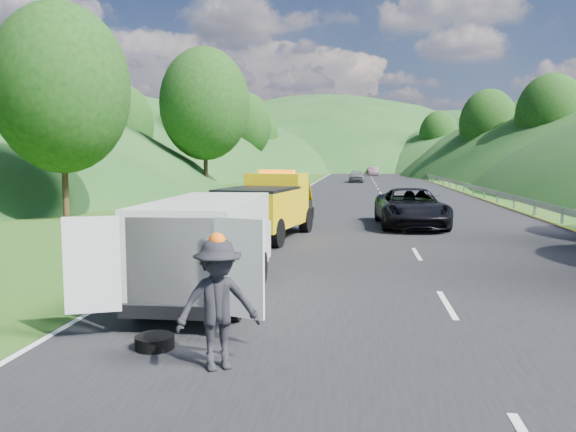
# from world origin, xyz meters

# --- Properties ---
(ground) EXTENTS (320.00, 320.00, 0.00)m
(ground) POSITION_xyz_m (0.00, 0.00, 0.00)
(ground) COLOR #38661E
(ground) RESTS_ON ground
(road_surface) EXTENTS (14.00, 200.00, 0.02)m
(road_surface) POSITION_xyz_m (3.00, 40.00, 0.01)
(road_surface) COLOR black
(road_surface) RESTS_ON ground
(guardrail) EXTENTS (0.06, 140.00, 1.52)m
(guardrail) POSITION_xyz_m (10.30, 52.50, 0.00)
(guardrail) COLOR gray
(guardrail) RESTS_ON ground
(tree_line_left) EXTENTS (14.00, 140.00, 14.00)m
(tree_line_left) POSITION_xyz_m (-19.00, 60.00, 0.00)
(tree_line_left) COLOR #295318
(tree_line_left) RESTS_ON ground
(tree_line_right) EXTENTS (14.00, 140.00, 14.00)m
(tree_line_right) POSITION_xyz_m (23.00, 60.00, 0.00)
(tree_line_right) COLOR #295318
(tree_line_right) RESTS_ON ground
(hills_backdrop) EXTENTS (201.00, 288.60, 44.00)m
(hills_backdrop) POSITION_xyz_m (6.50, 134.70, 0.00)
(hills_backdrop) COLOR #2D5B23
(hills_backdrop) RESTS_ON ground
(tow_truck) EXTENTS (3.00, 6.10, 2.51)m
(tow_truck) POSITION_xyz_m (-2.11, 6.88, 1.23)
(tow_truck) COLOR black
(tow_truck) RESTS_ON ground
(white_van) EXTENTS (3.27, 6.00, 2.12)m
(white_van) POSITION_xyz_m (-1.93, -1.97, 1.20)
(white_van) COLOR black
(white_van) RESTS_ON ground
(woman) EXTENTS (0.66, 0.70, 1.56)m
(woman) POSITION_xyz_m (-3.70, -0.20, 0.00)
(woman) COLOR white
(woman) RESTS_ON ground
(child) EXTENTS (0.59, 0.56, 0.97)m
(child) POSITION_xyz_m (-2.24, -0.98, 0.00)
(child) COLOR #D4CC71
(child) RESTS_ON ground
(worker) EXTENTS (1.38, 1.17, 1.85)m
(worker) POSITION_xyz_m (-0.73, -5.95, 0.00)
(worker) COLOR black
(worker) RESTS_ON ground
(suitcase) EXTENTS (0.38, 0.28, 0.55)m
(suitcase) POSITION_xyz_m (-5.23, -0.36, 0.28)
(suitcase) COLOR #655F4C
(suitcase) RESTS_ON ground
(spare_tire) EXTENTS (0.61, 0.61, 0.20)m
(spare_tire) POSITION_xyz_m (-1.94, -5.24, 0.00)
(spare_tire) COLOR black
(spare_tire) RESTS_ON ground
(passing_suv) EXTENTS (3.01, 6.04, 1.64)m
(passing_suv) POSITION_xyz_m (3.43, 11.05, 0.00)
(passing_suv) COLOR black
(passing_suv) RESTS_ON ground
(dist_car_a) EXTENTS (1.75, 4.34, 1.48)m
(dist_car_a) POSITION_xyz_m (0.89, 53.90, 0.00)
(dist_car_a) COLOR #4F4F54
(dist_car_a) RESTS_ON ground
(dist_car_b) EXTENTS (1.51, 4.33, 1.43)m
(dist_car_b) POSITION_xyz_m (3.54, 78.33, 0.00)
(dist_car_b) COLOR #654354
(dist_car_b) RESTS_ON ground
(dist_car_c) EXTENTS (1.81, 4.46, 1.29)m
(dist_car_c) POSITION_xyz_m (3.54, 89.52, 0.00)
(dist_car_c) COLOR #9B4D4E
(dist_car_c) RESTS_ON ground
(dist_car_d) EXTENTS (1.75, 4.34, 1.48)m
(dist_car_d) POSITION_xyz_m (5.29, 112.89, 0.00)
(dist_car_d) COLOR olive
(dist_car_d) RESTS_ON ground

